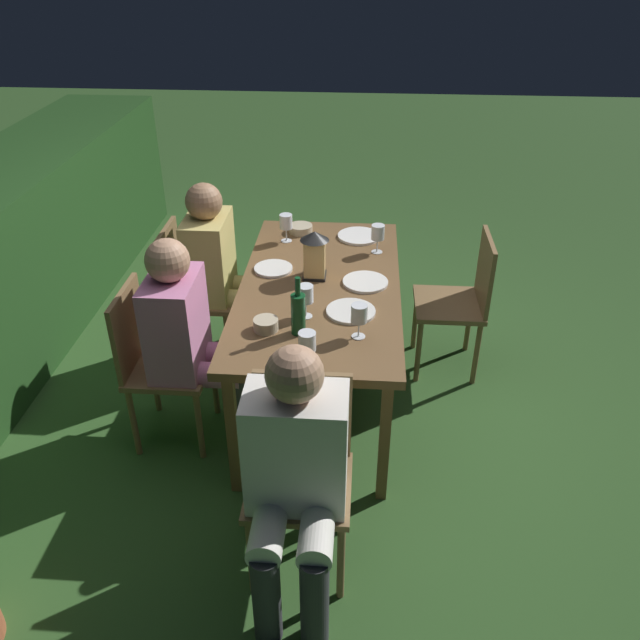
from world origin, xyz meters
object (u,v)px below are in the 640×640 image
wine_glass_d (286,223)px  plate_c (273,269)px  wine_glass_c (359,315)px  bowl_bread (301,228)px  green_bottle_on_table (298,313)px  plate_d (359,236)px  chair_head_near (301,465)px  wine_glass_e (306,295)px  plate_a (351,311)px  bowl_olives (266,324)px  person_in_cream (295,473)px  person_in_mustard (221,267)px  person_in_pink (190,335)px  dining_table (320,294)px  lantern_centerpiece (315,252)px  chair_side_right_b (191,288)px  wine_glass_a (378,234)px  chair_side_right_a (156,358)px  wine_glass_b (308,343)px  plate_b (365,282)px  chair_side_left_b (461,298)px

wine_glass_d → plate_c: size_ratio=0.80×
wine_glass_c → bowl_bread: size_ratio=1.17×
green_bottle_on_table → plate_d: bearing=-13.2°
plate_c → chair_head_near: bearing=-167.6°
wine_glass_e → plate_a: wine_glass_e is taller
plate_c → bowl_olives: bearing=-175.5°
person_in_cream → person_in_mustard: size_ratio=1.00×
wine_glass_d → person_in_pink: bearing=157.2°
dining_table → wine_glass_e: (-0.34, 0.04, 0.18)m
lantern_centerpiece → plate_c: lantern_centerpiece is taller
person_in_mustard → plate_c: size_ratio=5.43×
chair_side_right_b → bowl_bread: 0.76m
chair_side_right_b → green_bottle_on_table: bearing=-138.8°
wine_glass_a → wine_glass_d: (0.12, 0.54, 0.00)m
chair_side_right_a → green_bottle_on_table: bearing=-98.3°
wine_glass_c → plate_d: size_ratio=0.66×
chair_side_right_a → plate_d: chair_side_right_a is taller
wine_glass_e → plate_d: wine_glass_e is taller
person_in_pink → chair_side_right_a: bearing=90.0°
plate_d → plate_a: bearing=178.7°
wine_glass_d → plate_d: size_ratio=0.66×
chair_side_right_a → chair_head_near: size_ratio=1.00×
wine_glass_b → plate_b: (0.77, -0.24, -0.11)m
chair_side_right_a → plate_d: 1.43m
chair_side_right_b → green_bottle_on_table: 1.20m
person_in_mustard → wine_glass_b: bearing=-150.9°
wine_glass_a → wine_glass_c: same height
chair_side_left_b → chair_side_right_b: bearing=90.0°
bowl_olives → chair_side_left_b: bearing=-50.9°
chair_side_right_a → person_in_cream: bearing=-137.9°
green_bottle_on_table → bowl_olives: (0.02, 0.16, -0.08)m
wine_glass_d → wine_glass_e: size_ratio=1.00×
plate_a → chair_side_right_b: bearing=56.4°
lantern_centerpiece → bowl_olives: size_ratio=2.25×
chair_side_left_b → wine_glass_e: 1.17m
dining_table → wine_glass_d: bearing=24.6°
chair_side_right_a → wine_glass_b: wine_glass_b is taller
chair_head_near → wine_glass_e: size_ratio=5.15×
chair_side_left_b → person_in_mustard: size_ratio=0.76×
chair_head_near → person_in_mustard: (1.45, 0.62, 0.15)m
plate_b → bowl_bread: bowl_bread is taller
wine_glass_a → bowl_olives: (-0.88, 0.52, -0.09)m
person_in_cream → green_bottle_on_table: bearing=4.7°
person_in_cream → green_bottle_on_table: 0.82m
bowl_olives → plate_a: bearing=-64.9°
chair_side_left_b → wine_glass_b: bearing=144.0°
wine_glass_c → wine_glass_e: (0.16, 0.26, 0.00)m
wine_glass_c → plate_b: (0.52, -0.02, -0.11)m
person_in_mustard → wine_glass_e: person_in_mustard is taller
green_bottle_on_table → plate_b: (0.51, -0.30, -0.10)m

